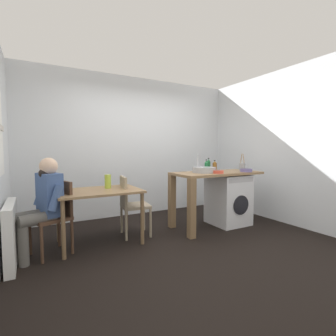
{
  "coord_description": "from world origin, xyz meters",
  "views": [
    {
      "loc": [
        -1.78,
        -2.93,
        1.3
      ],
      "look_at": [
        0.07,
        0.45,
        1.01
      ],
      "focal_mm": 26.53,
      "sensor_mm": 36.0,
      "label": 1
    }
  ],
  "objects_px": {
    "chair_opposite": "(131,202)",
    "utensil_crock": "(242,166)",
    "chair_person_seat": "(56,213)",
    "bottle_squat_brown": "(208,165)",
    "washing_machine": "(228,199)",
    "colander": "(246,170)",
    "seated_person": "(42,202)",
    "mixing_bowl": "(218,172)",
    "dining_table": "(99,197)",
    "vase": "(108,181)",
    "bottle_clear_small": "(215,166)",
    "bottle_tall_green": "(206,166)"
  },
  "relations": [
    {
      "from": "chair_person_seat",
      "to": "vase",
      "type": "relative_size",
      "value": 4.56
    },
    {
      "from": "chair_person_seat",
      "to": "bottle_squat_brown",
      "type": "bearing_deg",
      "value": -105.49
    },
    {
      "from": "chair_person_seat",
      "to": "washing_machine",
      "type": "relative_size",
      "value": 1.05
    },
    {
      "from": "chair_person_seat",
      "to": "mixing_bowl",
      "type": "distance_m",
      "value": 2.39
    },
    {
      "from": "bottle_squat_brown",
      "to": "utensil_crock",
      "type": "xyz_separation_m",
      "value": [
        0.59,
        -0.22,
        -0.03
      ]
    },
    {
      "from": "washing_machine",
      "to": "bottle_clear_small",
      "type": "bearing_deg",
      "value": 116.32
    },
    {
      "from": "dining_table",
      "to": "mixing_bowl",
      "type": "relative_size",
      "value": 6.32
    },
    {
      "from": "chair_person_seat",
      "to": "bottle_squat_brown",
      "type": "relative_size",
      "value": 3.99
    },
    {
      "from": "utensil_crock",
      "to": "colander",
      "type": "relative_size",
      "value": 1.5
    },
    {
      "from": "chair_opposite",
      "to": "chair_person_seat",
      "type": "bearing_deg",
      "value": -74.85
    },
    {
      "from": "washing_machine",
      "to": "utensil_crock",
      "type": "relative_size",
      "value": 2.87
    },
    {
      "from": "utensil_crock",
      "to": "mixing_bowl",
      "type": "bearing_deg",
      "value": -162.0
    },
    {
      "from": "chair_person_seat",
      "to": "colander",
      "type": "distance_m",
      "value": 2.97
    },
    {
      "from": "bottle_tall_green",
      "to": "colander",
      "type": "xyz_separation_m",
      "value": [
        0.56,
        -0.37,
        -0.06
      ]
    },
    {
      "from": "bottle_clear_small",
      "to": "vase",
      "type": "distance_m",
      "value": 1.92
    },
    {
      "from": "chair_opposite",
      "to": "bottle_tall_green",
      "type": "distance_m",
      "value": 1.43
    },
    {
      "from": "bottle_squat_brown",
      "to": "mixing_bowl",
      "type": "xyz_separation_m",
      "value": [
        -0.18,
        -0.47,
        -0.08
      ]
    },
    {
      "from": "bottle_clear_small",
      "to": "chair_opposite",
      "type": "bearing_deg",
      "value": -179.99
    },
    {
      "from": "chair_person_seat",
      "to": "utensil_crock",
      "type": "relative_size",
      "value": 3.0
    },
    {
      "from": "seated_person",
      "to": "washing_machine",
      "type": "distance_m",
      "value": 2.89
    },
    {
      "from": "chair_opposite",
      "to": "washing_machine",
      "type": "height_order",
      "value": "chair_opposite"
    },
    {
      "from": "bottle_tall_green",
      "to": "colander",
      "type": "relative_size",
      "value": 1.04
    },
    {
      "from": "dining_table",
      "to": "washing_machine",
      "type": "xyz_separation_m",
      "value": [
        2.18,
        -0.18,
        -0.21
      ]
    },
    {
      "from": "washing_machine",
      "to": "chair_person_seat",
      "type": "bearing_deg",
      "value": 177.9
    },
    {
      "from": "dining_table",
      "to": "colander",
      "type": "xyz_separation_m",
      "value": [
        2.37,
        -0.39,
        0.31
      ]
    },
    {
      "from": "chair_opposite",
      "to": "utensil_crock",
      "type": "bearing_deg",
      "value": 92.6
    },
    {
      "from": "bottle_clear_small",
      "to": "bottle_tall_green",
      "type": "bearing_deg",
      "value": -161.25
    },
    {
      "from": "utensil_crock",
      "to": "colander",
      "type": "xyz_separation_m",
      "value": [
        -0.18,
        -0.27,
        -0.04
      ]
    },
    {
      "from": "colander",
      "to": "bottle_squat_brown",
      "type": "bearing_deg",
      "value": 129.75
    },
    {
      "from": "seated_person",
      "to": "colander",
      "type": "bearing_deg",
      "value": -114.43
    },
    {
      "from": "washing_machine",
      "to": "colander",
      "type": "relative_size",
      "value": 4.3
    },
    {
      "from": "chair_person_seat",
      "to": "vase",
      "type": "xyz_separation_m",
      "value": [
        0.7,
        0.18,
        0.33
      ]
    },
    {
      "from": "chair_opposite",
      "to": "mixing_bowl",
      "type": "bearing_deg",
      "value": 79.29
    },
    {
      "from": "chair_person_seat",
      "to": "seated_person",
      "type": "xyz_separation_m",
      "value": [
        -0.15,
        -0.05,
        0.16
      ]
    },
    {
      "from": "washing_machine",
      "to": "colander",
      "type": "xyz_separation_m",
      "value": [
        0.19,
        -0.22,
        0.52
      ]
    },
    {
      "from": "bottle_tall_green",
      "to": "seated_person",
      "type": "bearing_deg",
      "value": -177.64
    },
    {
      "from": "washing_machine",
      "to": "colander",
      "type": "height_order",
      "value": "colander"
    },
    {
      "from": "dining_table",
      "to": "bottle_squat_brown",
      "type": "relative_size",
      "value": 4.87
    },
    {
      "from": "vase",
      "to": "bottle_clear_small",
      "type": "bearing_deg",
      "value": -1.19
    },
    {
      "from": "dining_table",
      "to": "chair_person_seat",
      "type": "xyz_separation_m",
      "value": [
        -0.55,
        -0.08,
        -0.14
      ]
    },
    {
      "from": "bottle_clear_small",
      "to": "mixing_bowl",
      "type": "height_order",
      "value": "bottle_clear_small"
    },
    {
      "from": "chair_opposite",
      "to": "bottle_tall_green",
      "type": "relative_size",
      "value": 4.35
    },
    {
      "from": "chair_person_seat",
      "to": "seated_person",
      "type": "bearing_deg",
      "value": 90.0
    },
    {
      "from": "bottle_clear_small",
      "to": "chair_person_seat",
      "type": "bearing_deg",
      "value": -177.04
    },
    {
      "from": "colander",
      "to": "vase",
      "type": "height_order",
      "value": "colander"
    },
    {
      "from": "seated_person",
      "to": "mixing_bowl",
      "type": "height_order",
      "value": "seated_person"
    },
    {
      "from": "bottle_tall_green",
      "to": "bottle_squat_brown",
      "type": "distance_m",
      "value": 0.19
    },
    {
      "from": "bottle_tall_green",
      "to": "vase",
      "type": "xyz_separation_m",
      "value": [
        -1.66,
        0.13,
        -0.17
      ]
    },
    {
      "from": "chair_opposite",
      "to": "seated_person",
      "type": "xyz_separation_m",
      "value": [
        -1.18,
        -0.19,
        0.16
      ]
    },
    {
      "from": "chair_opposite",
      "to": "dining_table",
      "type": "bearing_deg",
      "value": -75.18
    }
  ]
}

